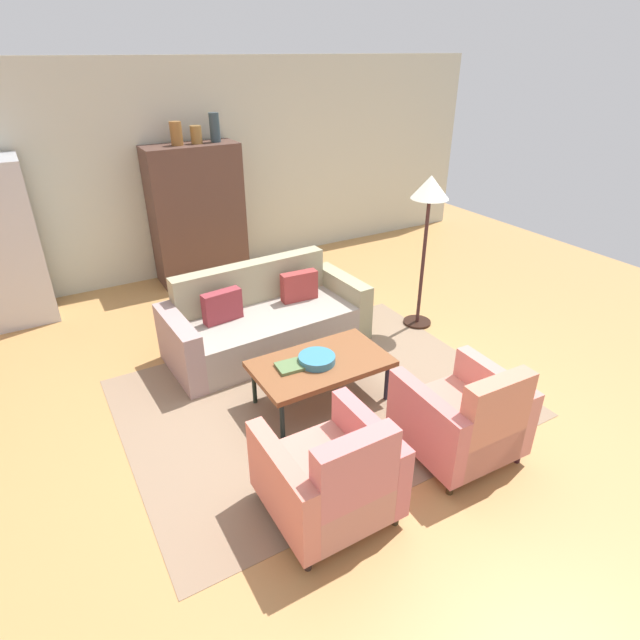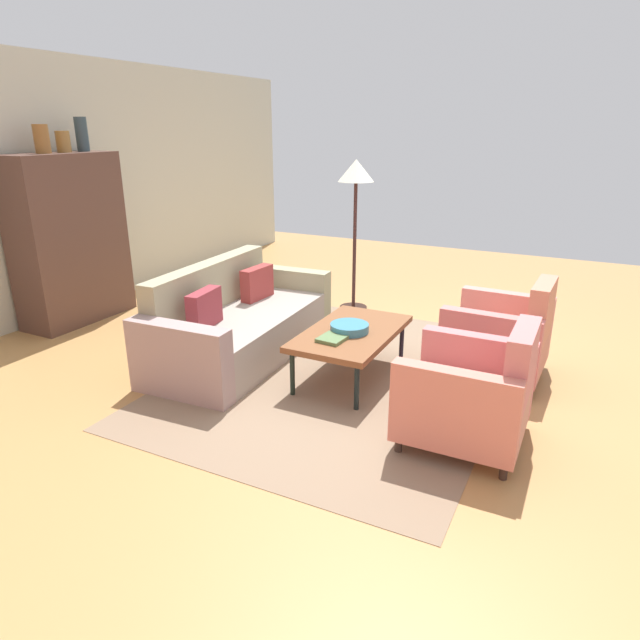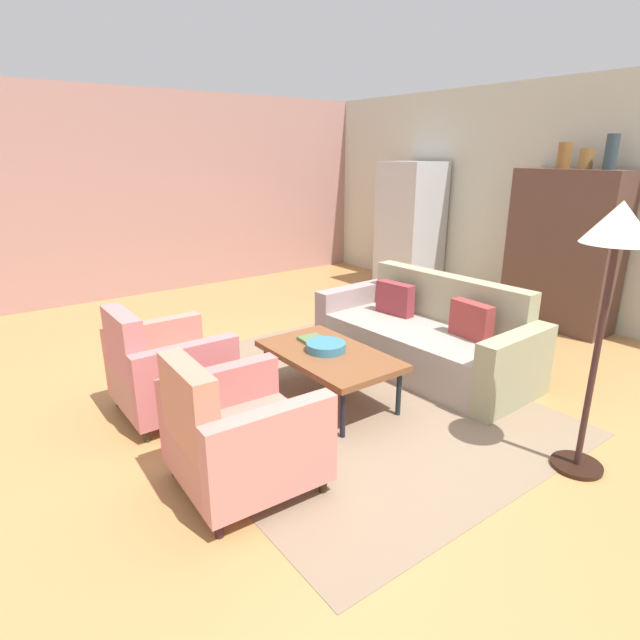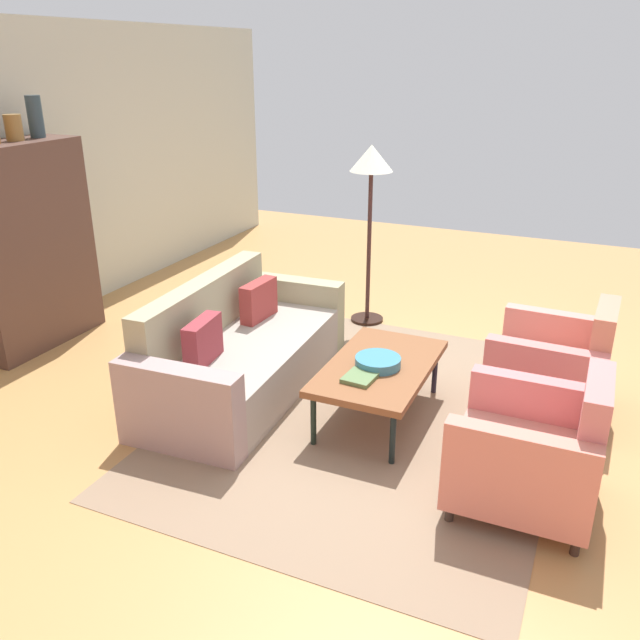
# 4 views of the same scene
# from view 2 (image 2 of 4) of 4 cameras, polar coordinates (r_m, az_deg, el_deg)

# --- Properties ---
(ground_plane) EXTENTS (10.98, 10.98, 0.00)m
(ground_plane) POSITION_cam_2_polar(r_m,az_deg,el_deg) (5.07, 3.56, -4.71)
(ground_plane) COLOR #B7854C
(wall_back) EXTENTS (9.15, 0.12, 2.80)m
(wall_back) POSITION_cam_2_polar(r_m,az_deg,el_deg) (6.93, -25.70, 12.02)
(wall_back) COLOR beige
(wall_back) RESTS_ON ground
(area_rug) EXTENTS (3.40, 2.60, 0.01)m
(area_rug) POSITION_cam_2_polar(r_m,az_deg,el_deg) (4.88, 2.60, -5.64)
(area_rug) COLOR #8B725A
(area_rug) RESTS_ON ground
(couch) EXTENTS (2.14, 0.99, 0.86)m
(couch) POSITION_cam_2_polar(r_m,az_deg,el_deg) (5.29, -8.67, -0.48)
(couch) COLOR gray
(couch) RESTS_ON ground
(coffee_table) EXTENTS (1.20, 0.70, 0.43)m
(coffee_table) POSITION_cam_2_polar(r_m,az_deg,el_deg) (4.71, 3.23, -1.48)
(coffee_table) COLOR black
(coffee_table) RESTS_ON ground
(armchair_left) EXTENTS (0.80, 0.80, 0.88)m
(armchair_left) POSITION_cam_2_polar(r_m,az_deg,el_deg) (3.90, 15.63, -7.64)
(armchair_left) COLOR #362923
(armchair_left) RESTS_ON ground
(armchair_right) EXTENTS (0.83, 0.83, 0.88)m
(armchair_right) POSITION_cam_2_polar(r_m,az_deg,el_deg) (4.99, 18.42, -1.86)
(armchair_right) COLOR black
(armchair_right) RESTS_ON ground
(fruit_bowl) EXTENTS (0.32, 0.32, 0.07)m
(fruit_bowl) POSITION_cam_2_polar(r_m,az_deg,el_deg) (4.65, 3.05, -0.81)
(fruit_bowl) COLOR teal
(fruit_bowl) RESTS_ON coffee_table
(book_stack) EXTENTS (0.24, 0.22, 0.03)m
(book_stack) POSITION_cam_2_polar(r_m,az_deg,el_deg) (4.47, 1.29, -1.92)
(book_stack) COLOR #567344
(book_stack) RESTS_ON coffee_table
(cabinet) EXTENTS (1.20, 0.51, 1.80)m
(cabinet) POSITION_cam_2_polar(r_m,az_deg,el_deg) (6.63, -24.36, 7.53)
(cabinet) COLOR #52362D
(cabinet) RESTS_ON ground
(vase_tall) EXTENTS (0.15, 0.15, 0.28)m
(vase_tall) POSITION_cam_2_polar(r_m,az_deg,el_deg) (6.43, -26.71, 16.30)
(vase_tall) COLOR brown
(vase_tall) RESTS_ON cabinet
(vase_round) EXTENTS (0.14, 0.14, 0.21)m
(vase_round) POSITION_cam_2_polar(r_m,az_deg,el_deg) (6.58, -24.90, 16.30)
(vase_round) COLOR olive
(vase_round) RESTS_ON cabinet
(vase_small) EXTENTS (0.13, 0.13, 0.35)m
(vase_small) POSITION_cam_2_polar(r_m,az_deg,el_deg) (6.75, -23.30, 17.14)
(vase_small) COLOR #2F4047
(vase_small) RESTS_ON cabinet
(floor_lamp) EXTENTS (0.40, 0.40, 1.72)m
(floor_lamp) POSITION_cam_2_polar(r_m,az_deg,el_deg) (6.32, 3.71, 13.69)
(floor_lamp) COLOR black
(floor_lamp) RESTS_ON ground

